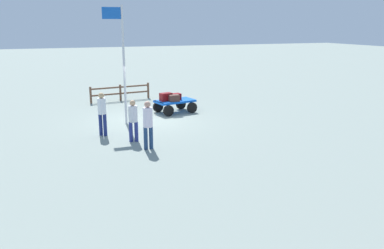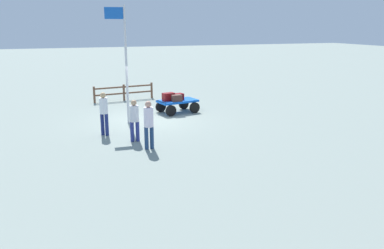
# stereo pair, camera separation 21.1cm
# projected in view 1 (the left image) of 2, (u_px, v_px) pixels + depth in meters

# --- Properties ---
(ground_plane) EXTENTS (120.00, 120.00, 0.00)m
(ground_plane) POSITION_uv_depth(u_px,v_px,m) (147.00, 120.00, 17.80)
(ground_plane) COLOR gray
(luggage_cart) EXTENTS (2.05, 1.52, 0.63)m
(luggage_cart) POSITION_uv_depth(u_px,v_px,m) (175.00, 104.00, 19.11)
(luggage_cart) COLOR blue
(luggage_cart) RESTS_ON ground
(suitcase_navy) EXTENTS (0.65, 0.47, 0.31)m
(suitcase_navy) POSITION_uv_depth(u_px,v_px,m) (175.00, 97.00, 19.09)
(suitcase_navy) COLOR maroon
(suitcase_navy) RESTS_ON luggage_cart
(suitcase_olive) EXTENTS (0.62, 0.45, 0.38)m
(suitcase_olive) POSITION_uv_depth(u_px,v_px,m) (166.00, 97.00, 18.84)
(suitcase_olive) COLOR maroon
(suitcase_olive) RESTS_ON luggage_cart
(suitcase_tan) EXTENTS (0.49, 0.37, 0.31)m
(suitcase_tan) POSITION_uv_depth(u_px,v_px,m) (174.00, 98.00, 18.72)
(suitcase_tan) COLOR #492E27
(suitcase_tan) RESTS_ON luggage_cart
(worker_lead) EXTENTS (0.45, 0.45, 1.70)m
(worker_lead) POSITION_uv_depth(u_px,v_px,m) (102.00, 111.00, 15.00)
(worker_lead) COLOR navy
(worker_lead) RESTS_ON ground
(worker_trailing) EXTENTS (0.37, 0.37, 1.70)m
(worker_trailing) POSITION_uv_depth(u_px,v_px,m) (148.00, 122.00, 13.35)
(worker_trailing) COLOR navy
(worker_trailing) RESTS_ON ground
(worker_supervisor) EXTENTS (0.37, 0.37, 1.56)m
(worker_supervisor) POSITION_uv_depth(u_px,v_px,m) (133.00, 118.00, 14.25)
(worker_supervisor) COLOR navy
(worker_supervisor) RESTS_ON ground
(flagpole) EXTENTS (0.86, 0.10, 5.00)m
(flagpole) POSITION_uv_depth(u_px,v_px,m) (122.00, 57.00, 16.36)
(flagpole) COLOR silver
(flagpole) RESTS_ON ground
(wooden_fence) EXTENTS (3.48, 0.54, 0.91)m
(wooden_fence) POSITION_uv_depth(u_px,v_px,m) (120.00, 91.00, 22.11)
(wooden_fence) COLOR brown
(wooden_fence) RESTS_ON ground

